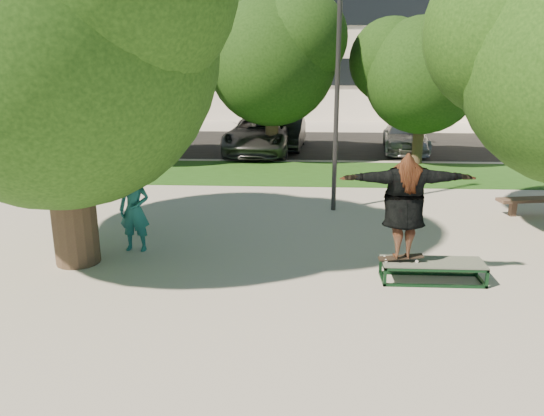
# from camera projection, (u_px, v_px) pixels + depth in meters

# --- Properties ---
(ground) EXTENTS (120.00, 120.00, 0.00)m
(ground) POSITION_uv_depth(u_px,v_px,m) (292.00, 288.00, 9.22)
(ground) COLOR #AAA49C
(ground) RESTS_ON ground
(grass_strip) EXTENTS (30.00, 4.00, 0.02)m
(grass_strip) POSITION_uv_depth(u_px,v_px,m) (326.00, 173.00, 18.28)
(grass_strip) COLOR #1A3F12
(grass_strip) RESTS_ON ground
(asphalt_strip) EXTENTS (40.00, 8.00, 0.01)m
(asphalt_strip) POSITION_uv_depth(u_px,v_px,m) (298.00, 144.00, 24.58)
(asphalt_strip) COLOR black
(asphalt_strip) RESTS_ON ground
(tree_left) EXTENTS (6.96, 5.95, 7.12)m
(tree_left) POSITION_uv_depth(u_px,v_px,m) (51.00, 25.00, 9.28)
(tree_left) COLOR #38281E
(tree_left) RESTS_ON ground
(bg_tree_left) EXTENTS (5.28, 4.51, 5.77)m
(bg_tree_left) POSITION_uv_depth(u_px,v_px,m) (117.00, 61.00, 19.17)
(bg_tree_left) COLOR #38281E
(bg_tree_left) RESTS_ON ground
(bg_tree_mid) EXTENTS (5.76, 4.92, 6.24)m
(bg_tree_mid) POSITION_uv_depth(u_px,v_px,m) (270.00, 53.00, 19.77)
(bg_tree_mid) COLOR #38281E
(bg_tree_mid) RESTS_ON ground
(bg_tree_right) EXTENTS (5.04, 4.31, 5.43)m
(bg_tree_right) POSITION_uv_depth(u_px,v_px,m) (421.00, 68.00, 19.14)
(bg_tree_right) COLOR #38281E
(bg_tree_right) RESTS_ON ground
(lamppost) EXTENTS (0.25, 0.15, 6.11)m
(lamppost) POSITION_uv_depth(u_px,v_px,m) (337.00, 88.00, 13.10)
(lamppost) COLOR #2D2D30
(lamppost) RESTS_ON ground
(grind_box) EXTENTS (1.80, 0.60, 0.38)m
(grind_box) POSITION_uv_depth(u_px,v_px,m) (432.00, 271.00, 9.48)
(grind_box) COLOR #10321A
(grind_box) RESTS_ON ground
(skater_rig) EXTENTS (2.34, 0.75, 1.96)m
(skater_rig) POSITION_uv_depth(u_px,v_px,m) (404.00, 206.00, 9.18)
(skater_rig) COLOR white
(skater_rig) RESTS_ON grind_box
(bystander) EXTENTS (0.66, 0.45, 1.74)m
(bystander) POSITION_uv_depth(u_px,v_px,m) (134.00, 210.00, 10.83)
(bystander) COLOR #1A6461
(bystander) RESTS_ON ground
(car_silver_a) EXTENTS (2.18, 4.12, 1.34)m
(car_silver_a) POSITION_uv_depth(u_px,v_px,m) (141.00, 136.00, 22.34)
(car_silver_a) COLOR silver
(car_silver_a) RESTS_ON asphalt_strip
(car_dark) EXTENTS (1.69, 4.08, 1.31)m
(car_dark) POSITION_uv_depth(u_px,v_px,m) (287.00, 134.00, 23.07)
(car_dark) COLOR black
(car_dark) RESTS_ON asphalt_strip
(car_grey) EXTENTS (2.88, 5.69, 1.54)m
(car_grey) POSITION_uv_depth(u_px,v_px,m) (260.00, 134.00, 22.16)
(car_grey) COLOR #504F54
(car_grey) RESTS_ON asphalt_strip
(car_silver_b) EXTENTS (2.32, 4.64, 1.29)m
(car_silver_b) POSITION_uv_depth(u_px,v_px,m) (405.00, 136.00, 22.51)
(car_silver_b) COLOR #A7A6AB
(car_silver_b) RESTS_ON asphalt_strip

